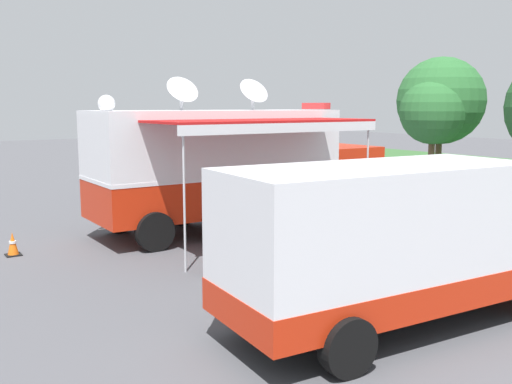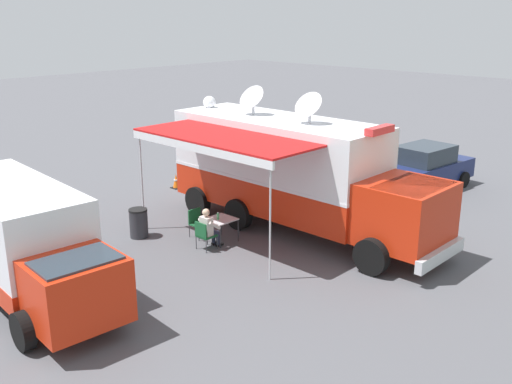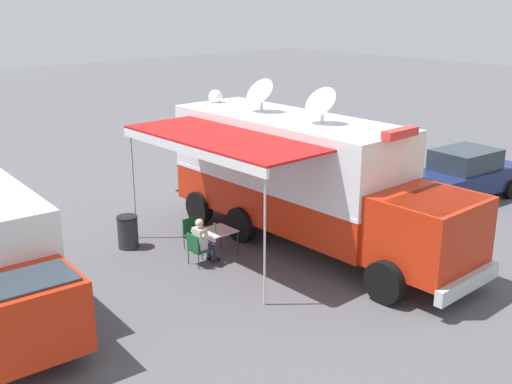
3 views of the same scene
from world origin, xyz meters
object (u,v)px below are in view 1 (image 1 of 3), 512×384
(water_bottle, at_px, (260,216))
(seated_responder, at_px, (277,226))
(traffic_cone, at_px, (13,244))
(support_truck, at_px, (403,243))
(command_truck, at_px, (239,163))
(trash_bin, at_px, (216,254))
(folding_table, at_px, (259,222))
(folding_chair_beside_table, at_px, (235,233))
(folding_chair_at_table, at_px, (281,233))
(car_behind_truck, at_px, (165,174))

(water_bottle, relative_size, seated_responder, 0.18)
(seated_responder, distance_m, traffic_cone, 6.48)
(support_truck, bearing_deg, command_truck, 166.92)
(water_bottle, distance_m, traffic_cone, 6.11)
(water_bottle, distance_m, trash_bin, 2.55)
(folding_table, height_order, folding_chair_beside_table, folding_chair_beside_table)
(command_truck, xyz_separation_m, folding_chair_at_table, (3.16, -0.76, -1.43))
(folding_chair_at_table, xyz_separation_m, support_truck, (4.87, -1.10, 0.87))
(folding_table, relative_size, car_behind_truck, 0.18)
(folding_table, bearing_deg, folding_chair_at_table, 9.28)
(folding_chair_at_table, height_order, folding_chair_beside_table, same)
(folding_table, height_order, car_behind_truck, car_behind_truck)
(traffic_cone, relative_size, support_truck, 0.08)
(command_truck, distance_m, folding_chair_at_table, 3.55)
(trash_bin, height_order, support_truck, support_truck)
(command_truck, height_order, water_bottle, command_truck)
(support_truck, bearing_deg, seated_responder, 167.71)
(folding_chair_beside_table, xyz_separation_m, support_truck, (5.46, -0.12, 0.87))
(folding_chair_beside_table, bearing_deg, car_behind_truck, 164.80)
(seated_responder, distance_m, trash_bin, 2.43)
(folding_chair_at_table, distance_m, folding_chair_beside_table, 1.14)
(command_truck, height_order, trash_bin, command_truck)
(command_truck, bearing_deg, folding_chair_beside_table, -34.17)
(command_truck, height_order, seated_responder, command_truck)
(car_behind_truck, bearing_deg, trash_bin, -19.61)
(water_bottle, relative_size, folding_chair_at_table, 0.26)
(seated_responder, bearing_deg, traffic_cone, -120.48)
(traffic_cone, bearing_deg, folding_table, 63.88)
(folding_chair_at_table, relative_size, seated_responder, 0.70)
(car_behind_truck, bearing_deg, folding_chair_at_table, -9.07)
(folding_table, distance_m, folding_chair_beside_table, 0.89)
(folding_table, bearing_deg, water_bottle, -13.40)
(folding_chair_at_table, xyz_separation_m, traffic_cone, (-3.47, -5.57, -0.23))
(seated_responder, xyz_separation_m, car_behind_truck, (-9.98, 1.62, 0.23))
(command_truck, height_order, car_behind_truck, command_truck)
(folding_chair_beside_table, distance_m, car_behind_truck, 9.94)
(folding_chair_beside_table, relative_size, support_truck, 0.13)
(trash_bin, bearing_deg, command_truck, 141.98)
(folding_chair_at_table, distance_m, seated_responder, 0.23)
(traffic_cone, distance_m, car_behind_truck, 9.85)
(folding_chair_beside_table, xyz_separation_m, car_behind_truck, (-9.58, 2.60, 0.37))
(water_bottle, distance_m, folding_chair_at_table, 0.79)
(command_truck, distance_m, traffic_cone, 6.56)
(seated_responder, height_order, support_truck, support_truck)
(folding_chair_beside_table, relative_size, traffic_cone, 1.50)
(folding_chair_at_table, xyz_separation_m, car_behind_truck, (-10.17, 1.62, 0.37))
(folding_table, xyz_separation_m, trash_bin, (1.50, -2.12, -0.22))
(command_truck, xyz_separation_m, folding_table, (2.36, -0.90, -1.27))
(folding_chair_beside_table, bearing_deg, trash_bin, -44.65)
(command_truck, relative_size, seated_responder, 7.59)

